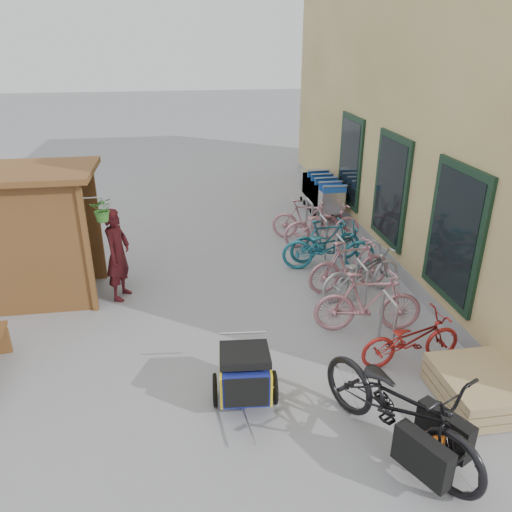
{
  "coord_description": "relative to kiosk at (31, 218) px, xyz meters",
  "views": [
    {
      "loc": [
        -0.69,
        -6.15,
        4.44
      ],
      "look_at": [
        0.5,
        1.5,
        1.0
      ],
      "focal_mm": 35.0,
      "sensor_mm": 36.0,
      "label": 1
    }
  ],
  "objects": [
    {
      "name": "ground",
      "position": [
        3.28,
        -2.47,
        -1.55
      ],
      "size": [
        80.0,
        80.0,
        0.0
      ],
      "primitive_type": "plane",
      "color": "gray"
    },
    {
      "name": "building",
      "position": [
        9.77,
        2.03,
        1.94
      ],
      "size": [
        6.07,
        13.0,
        7.0
      ],
      "color": "tan",
      "rests_on": "ground"
    },
    {
      "name": "kiosk",
      "position": [
        0.0,
        0.0,
        0.0
      ],
      "size": [
        2.49,
        1.65,
        2.4
      ],
      "color": "brown",
      "rests_on": "ground"
    },
    {
      "name": "bike_rack",
      "position": [
        5.58,
        -0.07,
        -1.04
      ],
      "size": [
        0.05,
        5.35,
        0.86
      ],
      "color": "#A5A8AD",
      "rests_on": "ground"
    },
    {
      "name": "pallet_stack",
      "position": [
        6.28,
        -3.87,
        -1.34
      ],
      "size": [
        1.0,
        1.2,
        0.4
      ],
      "color": "#A1845E",
      "rests_on": "ground"
    },
    {
      "name": "shopping_carts",
      "position": [
        6.28,
        3.86,
        -0.9
      ],
      "size": [
        0.62,
        2.48,
        1.12
      ],
      "color": "silver",
      "rests_on": "ground"
    },
    {
      "name": "child_trailer",
      "position": [
        3.25,
        -3.41,
        -1.09
      ],
      "size": [
        0.87,
        1.44,
        0.84
      ],
      "rotation": [
        0.0,
        0.0,
        -0.08
      ],
      "color": "navy",
      "rests_on": "ground"
    },
    {
      "name": "cargo_bike",
      "position": [
        4.88,
        -4.47,
        -0.96
      ],
      "size": [
        1.72,
        2.41,
        1.2
      ],
      "rotation": [
        0.0,
        0.0,
        0.45
      ],
      "color": "black",
      "rests_on": "ground"
    },
    {
      "name": "person_kiosk",
      "position": [
        1.4,
        -0.2,
        -0.69
      ],
      "size": [
        0.59,
        0.72,
        1.72
      ],
      "primitive_type": "imported",
      "rotation": [
        0.0,
        0.0,
        1.24
      ],
      "color": "maroon",
      "rests_on": "ground"
    },
    {
      "name": "bike_0",
      "position": [
        5.75,
        -2.93,
        -1.15
      ],
      "size": [
        1.59,
        0.68,
        0.81
      ],
      "primitive_type": "imported",
      "rotation": [
        0.0,
        0.0,
        1.67
      ],
      "color": "maroon",
      "rests_on": "ground"
    },
    {
      "name": "bike_1",
      "position": [
        5.44,
        -1.99,
        -1.03
      ],
      "size": [
        1.79,
        0.71,
        1.05
      ],
      "primitive_type": "imported",
      "rotation": [
        0.0,
        0.0,
        1.44
      ],
      "color": "#BA7884",
      "rests_on": "ground"
    },
    {
      "name": "bike_2",
      "position": [
        5.76,
        -0.79,
        -1.09
      ],
      "size": [
        1.86,
        1.16,
        0.92
      ],
      "primitive_type": "imported",
      "rotation": [
        0.0,
        0.0,
        1.91
      ],
      "color": "#9FA0A4",
      "rests_on": "ground"
    },
    {
      "name": "bike_3",
      "position": [
        5.62,
        -0.56,
        -1.05
      ],
      "size": [
        1.73,
        0.75,
        1.01
      ],
      "primitive_type": "imported",
      "rotation": [
        0.0,
        0.0,
        1.74
      ],
      "color": "#BA7884",
      "rests_on": "ground"
    },
    {
      "name": "bike_4",
      "position": [
        5.48,
        0.38,
        -1.06
      ],
      "size": [
        1.96,
        0.96,
        0.99
      ],
      "primitive_type": "imported",
      "rotation": [
        0.0,
        0.0,
        1.4
      ],
      "color": "#1D6477",
      "rests_on": "ground"
    },
    {
      "name": "bike_5",
      "position": [
        5.54,
        0.77,
        -1.08
      ],
      "size": [
        1.6,
        0.56,
        0.94
      ],
      "primitive_type": "imported",
      "rotation": [
        0.0,
        0.0,
        1.65
      ],
      "color": "#1D6477",
      "rests_on": "ground"
    },
    {
      "name": "bike_6",
      "position": [
        5.72,
        1.68,
        -1.07
      ],
      "size": [
        1.92,
        0.88,
        0.97
      ],
      "primitive_type": "imported",
      "rotation": [
        0.0,
        0.0,
        1.7
      ],
      "color": "#BA7884",
      "rests_on": "ground"
    },
    {
      "name": "bike_7",
      "position": [
        5.44,
        2.12,
        -1.08
      ],
      "size": [
        1.65,
        0.83,
        0.95
      ],
      "primitive_type": "imported",
      "rotation": [
        0.0,
        0.0,
        1.32
      ],
      "color": "#BA7884",
      "rests_on": "ground"
    }
  ]
}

